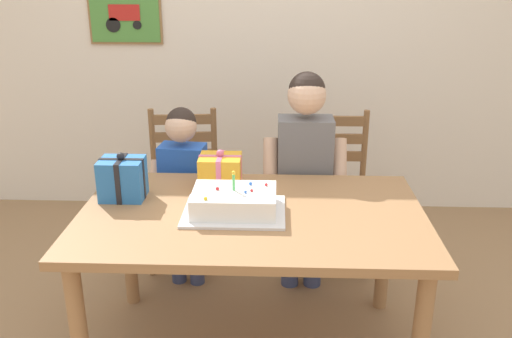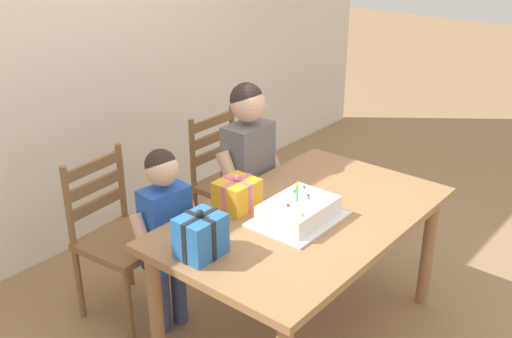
% 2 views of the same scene
% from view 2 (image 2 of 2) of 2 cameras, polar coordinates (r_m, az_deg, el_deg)
% --- Properties ---
extents(ground_plane, '(20.00, 20.00, 0.00)m').
position_cam_2_polar(ground_plane, '(3.39, 4.29, -15.17)').
color(ground_plane, '#997551').
extents(back_wall, '(6.40, 0.11, 2.60)m').
position_cam_2_polar(back_wall, '(3.99, -16.54, 10.85)').
color(back_wall, silver).
rests_on(back_wall, ground).
extents(dining_table, '(1.51, 0.92, 0.73)m').
position_cam_2_polar(dining_table, '(3.03, 4.66, -5.78)').
color(dining_table, '#9E7047').
rests_on(dining_table, ground).
extents(birthday_cake, '(0.44, 0.34, 0.19)m').
position_cam_2_polar(birthday_cake, '(2.90, 4.05, -4.03)').
color(birthday_cake, silver).
rests_on(birthday_cake, dining_table).
extents(gift_box_red_large, '(0.21, 0.18, 0.19)m').
position_cam_2_polar(gift_box_red_large, '(3.00, -1.81, -2.43)').
color(gift_box_red_large, gold).
rests_on(gift_box_red_large, dining_table).
extents(gift_box_beside_cake, '(0.20, 0.17, 0.22)m').
position_cam_2_polar(gift_box_beside_cake, '(2.61, -5.29, -6.34)').
color(gift_box_beside_cake, '#286BB7').
rests_on(gift_box_beside_cake, dining_table).
extents(chair_left, '(0.46, 0.46, 0.92)m').
position_cam_2_polar(chair_left, '(3.38, -12.87, -6.31)').
color(chair_left, brown).
rests_on(chair_left, ground).
extents(chair_right, '(0.42, 0.42, 0.92)m').
position_cam_2_polar(chair_right, '(3.93, -2.44, -1.25)').
color(chair_right, brown).
rests_on(chair_right, ground).
extents(child_older, '(0.45, 0.25, 1.23)m').
position_cam_2_polar(child_older, '(3.48, -0.72, 0.47)').
color(child_older, '#38426B').
rests_on(child_older, ground).
extents(child_younger, '(0.39, 0.23, 1.04)m').
position_cam_2_polar(child_younger, '(3.11, -8.54, -5.24)').
color(child_younger, '#38426B').
rests_on(child_younger, ground).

